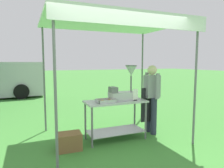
% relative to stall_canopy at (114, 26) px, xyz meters
% --- Properties ---
extents(ground_plane, '(70.00, 70.00, 0.00)m').
position_rel_stall_canopy_xyz_m(ground_plane, '(-0.26, 4.81, -2.45)').
color(ground_plane, '#3D7F33').
extents(stall_canopy, '(2.93, 2.24, 2.55)m').
position_rel_stall_canopy_xyz_m(stall_canopy, '(0.00, 0.00, 0.00)').
color(stall_canopy, slate).
rests_on(stall_canopy, ground).
extents(donut_cart, '(1.32, 0.59, 0.85)m').
position_rel_stall_canopy_xyz_m(donut_cart, '(-0.00, -0.10, -1.84)').
color(donut_cart, '#B7B7BC').
rests_on(donut_cart, ground).
extents(donut_tray, '(0.39, 0.27, 0.07)m').
position_rel_stall_canopy_xyz_m(donut_tray, '(-0.27, -0.20, -1.57)').
color(donut_tray, '#B7B7BC').
rests_on(donut_tray, donut_cart).
extents(donut_fryer, '(0.63, 0.28, 0.76)m').
position_rel_stall_canopy_xyz_m(donut_fryer, '(0.21, -0.09, -1.32)').
color(donut_fryer, '#B7B7BC').
rests_on(donut_fryer, donut_cart).
extents(menu_sign, '(0.13, 0.05, 0.25)m').
position_rel_stall_canopy_xyz_m(menu_sign, '(0.41, -0.23, -1.49)').
color(menu_sign, black).
rests_on(menu_sign, donut_cart).
extents(vendor, '(0.45, 0.53, 1.61)m').
position_rel_stall_canopy_xyz_m(vendor, '(0.94, -0.05, -1.54)').
color(vendor, '#2D3347').
rests_on(vendor, ground).
extents(supply_crate, '(0.48, 0.36, 0.33)m').
position_rel_stall_canopy_xyz_m(supply_crate, '(-1.05, -0.25, -2.28)').
color(supply_crate, brown).
rests_on(supply_crate, ground).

